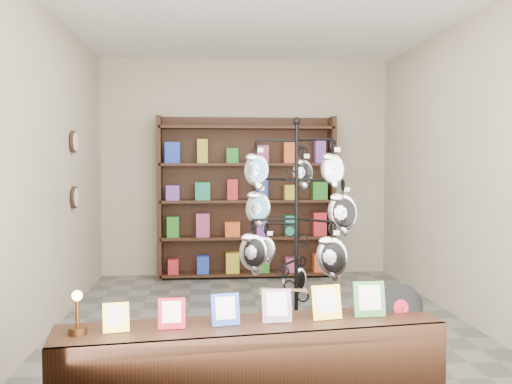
% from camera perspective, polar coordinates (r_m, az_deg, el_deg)
% --- Properties ---
extents(ground, '(5.00, 5.00, 0.00)m').
position_cam_1_polar(ground, '(5.74, 0.73, -12.98)').
color(ground, slate).
rests_on(ground, ground).
extents(room_envelope, '(5.00, 5.00, 5.00)m').
position_cam_1_polar(room_envelope, '(5.52, 0.74, 5.81)').
color(room_envelope, '#C2B39C').
rests_on(room_envelope, ground).
extents(display_tree, '(1.04, 1.04, 1.94)m').
position_cam_1_polar(display_tree, '(4.60, 4.06, -2.74)').
color(display_tree, black).
rests_on(display_tree, ground).
extents(front_shelf, '(2.42, 0.79, 0.84)m').
position_cam_1_polar(front_shelf, '(3.70, -0.47, -17.33)').
color(front_shelf, black).
rests_on(front_shelf, ground).
extents(back_shelving, '(2.42, 0.36, 2.20)m').
position_cam_1_polar(back_shelving, '(7.82, -0.94, -1.03)').
color(back_shelving, black).
rests_on(back_shelving, ground).
extents(wall_clocks, '(0.03, 0.24, 0.84)m').
position_cam_1_polar(wall_clocks, '(6.45, -17.72, 2.15)').
color(wall_clocks, black).
rests_on(wall_clocks, ground).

